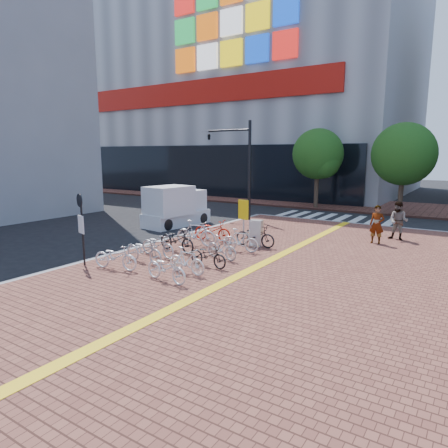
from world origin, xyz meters
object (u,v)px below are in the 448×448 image
Objects in this scene: traffic_light_pole at (230,152)px; bike_5 at (212,230)px; bike_11 at (255,236)px; yellow_sign at (243,214)px; notice_sign at (81,221)px; bike_7 at (187,261)px; bike_9 at (222,248)px; bike_2 at (158,245)px; bike_6 at (166,268)px; bike_8 at (208,255)px; bike_0 at (116,257)px; bike_4 at (196,233)px; pedestrian_a at (377,225)px; pedestrian_b at (398,221)px; utility_box at (256,233)px; bike_10 at (240,240)px; bike_3 at (177,239)px; box_truck at (175,207)px; bike_1 at (144,250)px.

bike_5 is at bearing -64.61° from traffic_light_pole.
yellow_sign is at bearing 79.69° from bike_11.
bike_11 is 0.70× the size of notice_sign.
bike_9 is at bearing 3.75° from bike_7.
bike_2 reaches higher than bike_9.
notice_sign is (-3.86, -0.21, 1.23)m from bike_6.
bike_5 is at bearing -173.48° from yellow_sign.
bike_9 is (-0.16, 1.14, 0.03)m from bike_8.
bike_4 reaches higher than bike_0.
pedestrian_a is (6.64, 3.68, 0.37)m from bike_5.
notice_sign reaches higher than bike_11.
traffic_light_pole is (-5.22, 8.93, 3.72)m from bike_9.
pedestrian_b reaches higher than bike_4.
bike_0 is 5.79m from bike_5.
notice_sign reaches higher than bike_6.
utility_box is (-0.01, 5.02, 0.12)m from bike_7.
bike_4 is 5.19m from notice_sign.
bike_6 is 0.94× the size of bike_11.
bike_0 is at bearing 174.23° from bike_5.
notice_sign is (-3.82, -4.97, 1.20)m from bike_10.
bike_3 is 7.10m from box_truck.
bike_1 is at bearing 140.66° from bike_10.
bike_4 is 1.19× the size of bike_10.
bike_10 is at bearing -38.08° from bike_0.
yellow_sign is (1.79, 5.96, 0.94)m from bike_0.
box_truck is at bearing 40.52° from bike_2.
bike_11 is at bearing -33.63° from bike_3.
bike_2 is at bearing 14.62° from bike_1.
bike_0 is 1.15× the size of bike_9.
pedestrian_b is at bearing -59.22° from bike_5.
bike_11 is at bearing -27.76° from bike_2.
yellow_sign reaches higher than bike_6.
bike_5 is 7.60m from pedestrian_a.
bike_2 is 2.35m from bike_4.
bike_11 is at bearing -82.79° from utility_box.
bike_10 is (2.38, 2.50, 0.01)m from bike_2.
box_truck reaches higher than pedestrian_b.
pedestrian_a is 6.17m from yellow_sign.
pedestrian_b is at bearing -25.05° from bike_8.
pedestrian_a is (6.68, 4.93, 0.31)m from bike_4.
bike_6 is at bearing -117.18° from bike_1.
bike_5 is 4.37m from bike_8.
bike_6 is 2.17m from bike_8.
bike_2 is 4.51m from utility_box.
traffic_light_pole is at bearing 27.55° from bike_7.
bike_8 is at bearing 30.88° from notice_sign.
bike_3 is 0.33× the size of traffic_light_pole.
bike_4 is 9.69m from pedestrian_b.
pedestrian_a reaches higher than utility_box.
pedestrian_a is 0.41× the size of box_truck.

